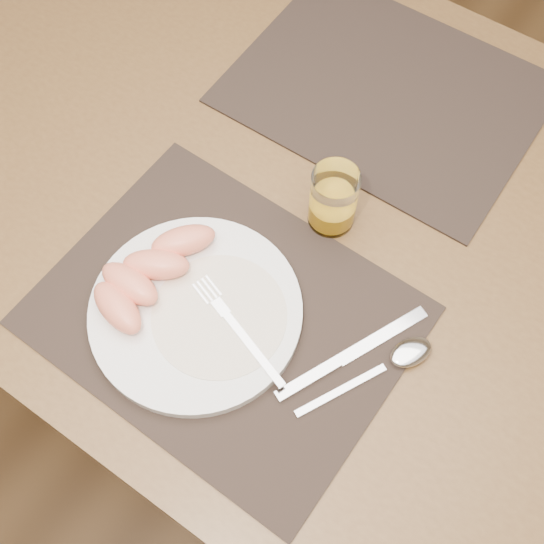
{
  "coord_description": "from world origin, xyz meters",
  "views": [
    {
      "loc": [
        0.24,
        -0.47,
        1.55
      ],
      "look_at": [
        0.02,
        -0.14,
        0.77
      ],
      "focal_mm": 45.0,
      "sensor_mm": 36.0,
      "label": 1
    }
  ],
  "objects_px": {
    "table": "(315,228)",
    "fork": "(232,322)",
    "knife": "(340,361)",
    "spoon": "(400,358)",
    "placemat_near": "(224,315)",
    "placemat_far": "(386,91)",
    "juice_glass": "(333,201)",
    "plate": "(196,312)"
  },
  "relations": [
    {
      "from": "plate",
      "to": "spoon",
      "type": "bearing_deg",
      "value": 21.16
    },
    {
      "from": "placemat_far",
      "to": "juice_glass",
      "type": "bearing_deg",
      "value": -77.83
    },
    {
      "from": "table",
      "to": "fork",
      "type": "distance_m",
      "value": 0.25
    },
    {
      "from": "placemat_near",
      "to": "knife",
      "type": "distance_m",
      "value": 0.16
    },
    {
      "from": "placemat_far",
      "to": "spoon",
      "type": "distance_m",
      "value": 0.43
    },
    {
      "from": "table",
      "to": "knife",
      "type": "height_order",
      "value": "knife"
    },
    {
      "from": "table",
      "to": "plate",
      "type": "distance_m",
      "value": 0.26
    },
    {
      "from": "fork",
      "to": "spoon",
      "type": "distance_m",
      "value": 0.21
    },
    {
      "from": "table",
      "to": "placemat_near",
      "type": "bearing_deg",
      "value": -90.48
    },
    {
      "from": "placemat_near",
      "to": "knife",
      "type": "bearing_deg",
      "value": 11.18
    },
    {
      "from": "knife",
      "to": "spoon",
      "type": "xyz_separation_m",
      "value": [
        0.06,
        0.04,
        0.0
      ]
    },
    {
      "from": "plate",
      "to": "fork",
      "type": "distance_m",
      "value": 0.05
    },
    {
      "from": "placemat_near",
      "to": "fork",
      "type": "xyz_separation_m",
      "value": [
        0.02,
        -0.01,
        0.02
      ]
    },
    {
      "from": "placemat_near",
      "to": "placemat_far",
      "type": "bearing_deg",
      "value": 92.24
    },
    {
      "from": "placemat_near",
      "to": "placemat_far",
      "type": "xyz_separation_m",
      "value": [
        -0.02,
        0.44,
        0.0
      ]
    },
    {
      "from": "placemat_far",
      "to": "juice_glass",
      "type": "relative_size",
      "value": 4.68
    },
    {
      "from": "placemat_near",
      "to": "juice_glass",
      "type": "xyz_separation_m",
      "value": [
        0.03,
        0.2,
        0.04
      ]
    },
    {
      "from": "spoon",
      "to": "juice_glass",
      "type": "xyz_separation_m",
      "value": [
        -0.18,
        0.12,
        0.04
      ]
    },
    {
      "from": "table",
      "to": "plate",
      "type": "xyz_separation_m",
      "value": [
        -0.03,
        -0.24,
        0.1
      ]
    },
    {
      "from": "fork",
      "to": "juice_glass",
      "type": "xyz_separation_m",
      "value": [
        0.02,
        0.21,
        0.02
      ]
    },
    {
      "from": "knife",
      "to": "table",
      "type": "bearing_deg",
      "value": 128.85
    },
    {
      "from": "table",
      "to": "fork",
      "type": "xyz_separation_m",
      "value": [
        0.02,
        -0.23,
        0.11
      ]
    },
    {
      "from": "spoon",
      "to": "juice_glass",
      "type": "height_order",
      "value": "juice_glass"
    },
    {
      "from": "spoon",
      "to": "juice_glass",
      "type": "distance_m",
      "value": 0.22
    },
    {
      "from": "juice_glass",
      "to": "table",
      "type": "bearing_deg",
      "value": 147.55
    },
    {
      "from": "juice_glass",
      "to": "spoon",
      "type": "bearing_deg",
      "value": -34.59
    },
    {
      "from": "knife",
      "to": "juice_glass",
      "type": "height_order",
      "value": "juice_glass"
    },
    {
      "from": "table",
      "to": "juice_glass",
      "type": "bearing_deg",
      "value": -32.45
    },
    {
      "from": "table",
      "to": "plate",
      "type": "bearing_deg",
      "value": -97.43
    },
    {
      "from": "plate",
      "to": "knife",
      "type": "relative_size",
      "value": 1.31
    },
    {
      "from": "placemat_far",
      "to": "plate",
      "type": "distance_m",
      "value": 0.46
    },
    {
      "from": "placemat_near",
      "to": "spoon",
      "type": "xyz_separation_m",
      "value": [
        0.21,
        0.08,
        0.01
      ]
    },
    {
      "from": "spoon",
      "to": "juice_glass",
      "type": "relative_size",
      "value": 1.87
    },
    {
      "from": "table",
      "to": "placemat_far",
      "type": "distance_m",
      "value": 0.24
    },
    {
      "from": "placemat_near",
      "to": "knife",
      "type": "xyz_separation_m",
      "value": [
        0.15,
        0.03,
        0.0
      ]
    },
    {
      "from": "table",
      "to": "knife",
      "type": "distance_m",
      "value": 0.26
    },
    {
      "from": "fork",
      "to": "spoon",
      "type": "height_order",
      "value": "fork"
    },
    {
      "from": "spoon",
      "to": "placemat_near",
      "type": "bearing_deg",
      "value": -160.64
    },
    {
      "from": "knife",
      "to": "spoon",
      "type": "height_order",
      "value": "spoon"
    },
    {
      "from": "table",
      "to": "knife",
      "type": "xyz_separation_m",
      "value": [
        0.15,
        -0.19,
        0.09
      ]
    },
    {
      "from": "juice_glass",
      "to": "fork",
      "type": "bearing_deg",
      "value": -94.28
    },
    {
      "from": "knife",
      "to": "fork",
      "type": "bearing_deg",
      "value": -164.3
    }
  ]
}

